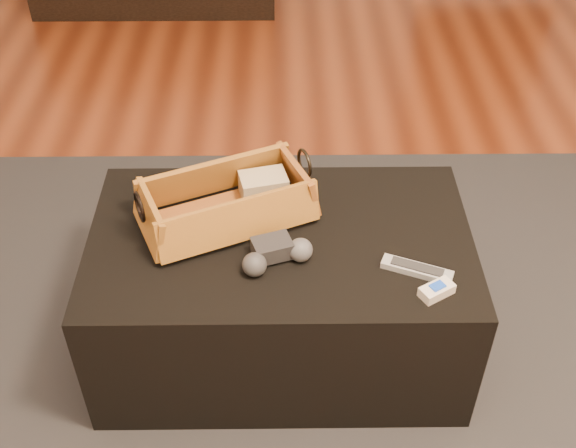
{
  "coord_description": "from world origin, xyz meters",
  "views": [
    {
      "loc": [
        0.1,
        -1.29,
        1.68
      ],
      "look_at": [
        0.11,
        0.08,
        0.49
      ],
      "focal_mm": 45.0,
      "sensor_mm": 36.0,
      "label": 1
    }
  ],
  "objects_px": {
    "ottoman": "(281,292)",
    "cream_gadget": "(437,290)",
    "wicker_basket": "(226,204)",
    "silver_remote": "(417,269)",
    "game_controller": "(276,254)",
    "tv_remote": "(221,217)"
  },
  "relations": [
    {
      "from": "game_controller",
      "to": "silver_remote",
      "type": "height_order",
      "value": "game_controller"
    },
    {
      "from": "tv_remote",
      "to": "cream_gadget",
      "type": "relative_size",
      "value": 2.56
    },
    {
      "from": "tv_remote",
      "to": "silver_remote",
      "type": "bearing_deg",
      "value": -49.55
    },
    {
      "from": "tv_remote",
      "to": "cream_gadget",
      "type": "height_order",
      "value": "tv_remote"
    },
    {
      "from": "tv_remote",
      "to": "cream_gadget",
      "type": "xyz_separation_m",
      "value": [
        0.52,
        -0.26,
        -0.01
      ]
    },
    {
      "from": "silver_remote",
      "to": "cream_gadget",
      "type": "relative_size",
      "value": 1.9
    },
    {
      "from": "ottoman",
      "to": "wicker_basket",
      "type": "height_order",
      "value": "wicker_basket"
    },
    {
      "from": "wicker_basket",
      "to": "silver_remote",
      "type": "height_order",
      "value": "wicker_basket"
    },
    {
      "from": "silver_remote",
      "to": "cream_gadget",
      "type": "xyz_separation_m",
      "value": [
        0.04,
        -0.08,
        0.0
      ]
    },
    {
      "from": "silver_remote",
      "to": "cream_gadget",
      "type": "distance_m",
      "value": 0.08
    },
    {
      "from": "wicker_basket",
      "to": "silver_remote",
      "type": "distance_m",
      "value": 0.52
    },
    {
      "from": "game_controller",
      "to": "silver_remote",
      "type": "bearing_deg",
      "value": -6.18
    },
    {
      "from": "game_controller",
      "to": "silver_remote",
      "type": "distance_m",
      "value": 0.35
    },
    {
      "from": "ottoman",
      "to": "game_controller",
      "type": "height_order",
      "value": "game_controller"
    },
    {
      "from": "tv_remote",
      "to": "silver_remote",
      "type": "relative_size",
      "value": 1.34
    },
    {
      "from": "game_controller",
      "to": "silver_remote",
      "type": "relative_size",
      "value": 1.09
    },
    {
      "from": "ottoman",
      "to": "silver_remote",
      "type": "xyz_separation_m",
      "value": [
        0.34,
        -0.13,
        0.22
      ]
    },
    {
      "from": "ottoman",
      "to": "cream_gadget",
      "type": "relative_size",
      "value": 10.75
    },
    {
      "from": "wicker_basket",
      "to": "game_controller",
      "type": "bearing_deg",
      "value": -52.44
    },
    {
      "from": "ottoman",
      "to": "cream_gadget",
      "type": "height_order",
      "value": "cream_gadget"
    },
    {
      "from": "wicker_basket",
      "to": "silver_remote",
      "type": "relative_size",
      "value": 2.83
    },
    {
      "from": "game_controller",
      "to": "silver_remote",
      "type": "xyz_separation_m",
      "value": [
        0.35,
        -0.04,
        -0.02
      ]
    }
  ]
}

